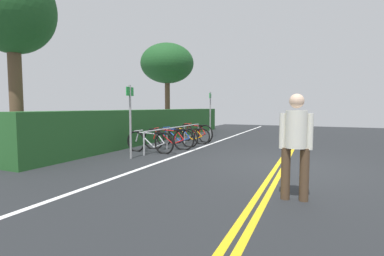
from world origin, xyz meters
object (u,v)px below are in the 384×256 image
Objects in this scene: bicycle_0 at (150,142)px; pedestrian at (296,140)px; bicycle_2 at (177,137)px; bike_rack at (176,132)px; bicycle_4 at (195,133)px; tree_mid at (167,64)px; sign_post_far at (210,110)px; tree_near_left at (12,12)px; bicycle_3 at (189,136)px; sign_post_near at (130,114)px; bicycle_1 at (169,139)px.

bicycle_0 is 5.47m from pedestrian.
bike_rack is at bearing -166.54° from bicycle_2.
tree_mid reaches higher than bicycle_4.
sign_post_far is 0.41× the size of tree_near_left.
bicycle_0 is 0.99× the size of bicycle_2.
bike_rack is 7.39m from tree_mid.
bicycle_0 reaches higher than bicycle_3.
pedestrian is (-4.72, -4.41, 0.60)m from bicycle_2.
sign_post_near is (-1.10, -0.07, 0.91)m from bicycle_0.
bicycle_2 is at bearing -3.49° from bicycle_0.
tree_mid reaches higher than bicycle_2.
tree_near_left is at bearing 157.00° from sign_post_far.
bike_rack is 2.10× the size of sign_post_near.
tree_near_left is (0.69, 7.35, 3.07)m from pedestrian.
bicycle_4 is at bearing 178.62° from sign_post_far.
pedestrian reaches higher than bicycle_1.
tree_near_left reaches higher than bicycle_3.
bike_rack reaches higher than bicycle_3.
bicycle_0 is 1.05× the size of bicycle_3.
sign_post_far reaches higher than bicycle_2.
bike_rack is 0.84× the size of tree_mid.
bicycle_4 is (0.76, 0.04, 0.05)m from bicycle_3.
pedestrian reaches higher than bicycle_0.
bicycle_3 is at bearing -5.56° from bicycle_0.
sign_post_far reaches higher than pedestrian.
bike_rack is at bearing 7.85° from bicycle_1.
bicycle_4 is 0.33× the size of tree_near_left.
tree_near_left is at bearing 147.45° from bicycle_3.
bike_rack reaches higher than bicycle_0.
pedestrian reaches higher than bicycle_4.
pedestrian is 13.22m from tree_mid.
bicycle_4 is 0.34× the size of tree_mid.
bicycle_1 is at bearing -172.15° from bike_rack.
bicycle_4 reaches higher than bike_rack.
bicycle_2 is 0.34× the size of tree_near_left.
bicycle_1 is 4.19m from sign_post_far.
pedestrian is (-5.51, -4.27, 0.63)m from bicycle_3.
bicycle_4 is 6.39m from tree_mid.
tree_mid reaches higher than bike_rack.
bicycle_0 is at bearing 175.71° from bike_rack.
bicycle_4 is at bearing -28.61° from tree_near_left.
bicycle_3 is at bearing -143.43° from tree_mid.
bicycle_1 is (0.84, -0.23, 0.02)m from bicycle_0.
sign_post_near is (-1.94, 0.16, 0.89)m from bicycle_1.
bicycle_1 is 1.08× the size of pedestrian.
bike_rack is at bearing 43.42° from pedestrian.
bicycle_2 is 0.88× the size of sign_post_near.
bicycle_0 is 0.83× the size of sign_post_far.
bicycle_2 is at bearing 177.46° from sign_post_far.
bicycle_2 reaches higher than bicycle_3.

